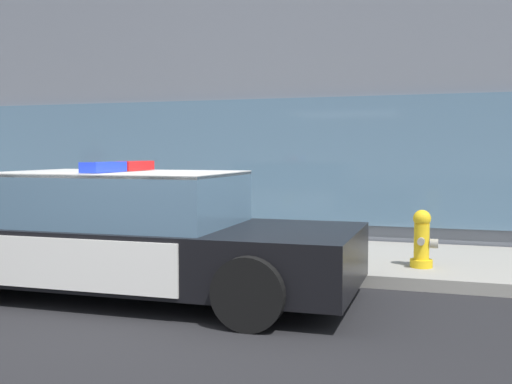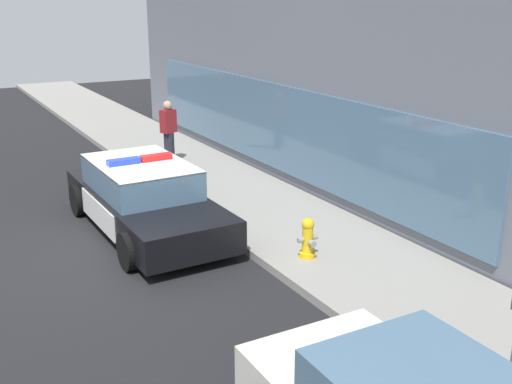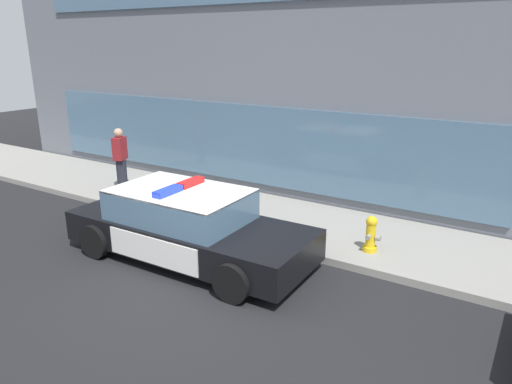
% 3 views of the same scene
% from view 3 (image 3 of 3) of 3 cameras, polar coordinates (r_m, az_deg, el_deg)
% --- Properties ---
extents(ground, '(48.00, 48.00, 0.00)m').
position_cam_3_polar(ground, '(8.39, -7.00, -11.37)').
color(ground, black).
extents(sidewalk, '(48.00, 2.83, 0.15)m').
position_cam_3_polar(sidewalk, '(10.93, 4.20, -3.75)').
color(sidewalk, gray).
rests_on(sidewalk, ground).
extents(storefront_building, '(23.28, 10.36, 7.70)m').
position_cam_3_polar(storefront_building, '(16.26, 16.63, 16.21)').
color(storefront_building, slate).
rests_on(storefront_building, ground).
extents(police_cruiser, '(4.93, 2.15, 1.49)m').
position_cam_3_polar(police_cruiser, '(9.22, -8.37, -4.01)').
color(police_cruiser, black).
rests_on(police_cruiser, ground).
extents(fire_hydrant, '(0.34, 0.39, 0.73)m').
position_cam_3_polar(fire_hydrant, '(9.43, 13.78, -5.01)').
color(fire_hydrant, gold).
rests_on(fire_hydrant, sidewalk).
extents(pedestrian_on_sidewalk, '(0.38, 0.47, 1.71)m').
position_cam_3_polar(pedestrian_on_sidewalk, '(13.45, -16.11, 3.87)').
color(pedestrian_on_sidewalk, '#23232D').
rests_on(pedestrian_on_sidewalk, sidewalk).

